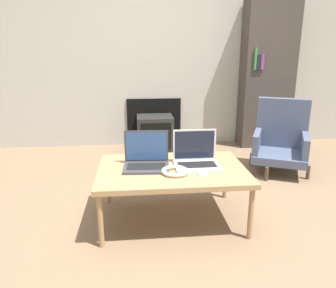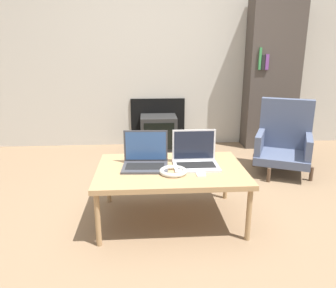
% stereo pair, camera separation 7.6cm
% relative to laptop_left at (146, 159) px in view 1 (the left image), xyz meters
% --- Properties ---
extents(ground_plane, '(14.00, 14.00, 0.00)m').
position_rel_laptop_left_xyz_m(ground_plane, '(0.18, -0.18, -0.47)').
color(ground_plane, '#7A6047').
extents(wall_back, '(7.00, 0.08, 2.60)m').
position_rel_laptop_left_xyz_m(wall_back, '(0.18, 2.02, 0.82)').
color(wall_back, '#ADA89E').
rests_on(wall_back, ground_plane).
extents(table, '(1.07, 0.72, 0.41)m').
position_rel_laptop_left_xyz_m(table, '(0.18, -0.05, -0.09)').
color(table, '#9E7A51').
rests_on(table, ground_plane).
extents(laptop_left, '(0.34, 0.27, 0.25)m').
position_rel_laptop_left_xyz_m(laptop_left, '(0.00, 0.00, 0.00)').
color(laptop_left, '#38383D').
rests_on(laptop_left, table).
extents(laptop_right, '(0.33, 0.25, 0.25)m').
position_rel_laptop_left_xyz_m(laptop_right, '(0.37, 0.00, 0.00)').
color(laptop_right, silver).
rests_on(laptop_right, table).
extents(headphones, '(0.19, 0.19, 0.03)m').
position_rel_laptop_left_xyz_m(headphones, '(0.19, -0.16, -0.04)').
color(headphones, beige).
rests_on(headphones, table).
extents(phone, '(0.06, 0.14, 0.01)m').
position_rel_laptop_left_xyz_m(phone, '(0.38, -0.17, -0.05)').
color(phone, silver).
rests_on(phone, table).
extents(tv, '(0.45, 0.40, 0.42)m').
position_rel_laptop_left_xyz_m(tv, '(0.17, 1.77, -0.25)').
color(tv, black).
rests_on(tv, ground_plane).
extents(armchair, '(0.70, 0.71, 0.74)m').
position_rel_laptop_left_xyz_m(armchair, '(1.44, 0.90, -0.13)').
color(armchair, '#47516B').
rests_on(armchair, ground_plane).
extents(bookshelf, '(0.64, 0.32, 1.82)m').
position_rel_laptop_left_xyz_m(bookshelf, '(1.61, 1.82, 0.44)').
color(bookshelf, '#3F3833').
rests_on(bookshelf, ground_plane).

